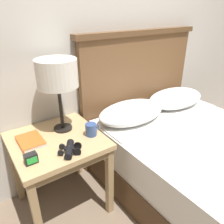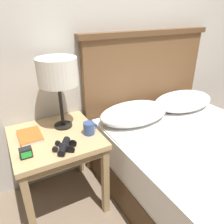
% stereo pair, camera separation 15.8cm
% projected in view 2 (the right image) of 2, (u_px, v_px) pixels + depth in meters
% --- Properties ---
extents(wall_back, '(8.00, 0.06, 2.60)m').
position_uv_depth(wall_back, '(96.00, 20.00, 1.65)').
color(wall_back, beige).
rests_on(wall_back, ground_plane).
extents(nightstand, '(0.58, 0.58, 0.60)m').
position_uv_depth(nightstand, '(56.00, 145.00, 1.52)').
color(nightstand, tan).
rests_on(nightstand, ground_plane).
extents(bed, '(1.28, 1.83, 1.21)m').
position_uv_depth(bed, '(207.00, 172.00, 1.58)').
color(bed, '#4E3520').
rests_on(bed, ground_plane).
extents(table_lamp, '(0.27, 0.27, 0.50)m').
position_uv_depth(table_lamp, '(58.00, 73.00, 1.43)').
color(table_lamp, black).
rests_on(table_lamp, nightstand).
extents(book_on_nightstand, '(0.15, 0.20, 0.03)m').
position_uv_depth(book_on_nightstand, '(30.00, 136.00, 1.45)').
color(book_on_nightstand, silver).
rests_on(book_on_nightstand, nightstand).
extents(binoculars_pair, '(0.16, 0.16, 0.05)m').
position_uv_depth(binoculars_pair, '(64.00, 146.00, 1.33)').
color(binoculars_pair, black).
rests_on(binoculars_pair, nightstand).
extents(coffee_mug, '(0.10, 0.08, 0.08)m').
position_uv_depth(coffee_mug, '(89.00, 128.00, 1.49)').
color(coffee_mug, '#334C84').
rests_on(coffee_mug, nightstand).
extents(alarm_clock, '(0.07, 0.05, 0.06)m').
position_uv_depth(alarm_clock, '(26.00, 153.00, 1.26)').
color(alarm_clock, black).
rests_on(alarm_clock, nightstand).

